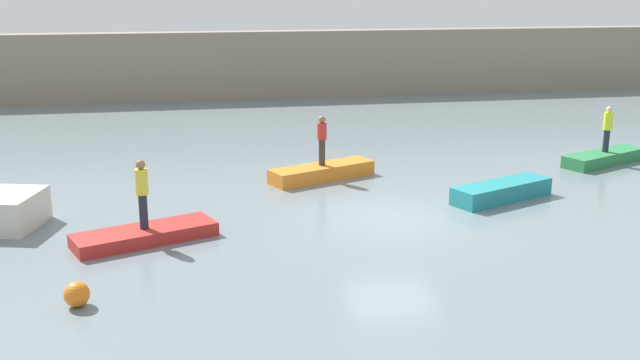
% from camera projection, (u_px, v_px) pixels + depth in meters
% --- Properties ---
extents(ground_plane, '(120.00, 120.00, 0.00)m').
position_uv_depth(ground_plane, '(392.00, 219.00, 21.38)').
color(ground_plane, slate).
extents(embankment_wall, '(80.00, 1.20, 3.70)m').
position_uv_depth(embankment_wall, '(285.00, 64.00, 42.46)').
color(embankment_wall, gray).
rests_on(embankment_wall, ground_plane).
extents(rowboat_red, '(3.83, 2.44, 0.35)m').
position_uv_depth(rowboat_red, '(145.00, 235.00, 19.54)').
color(rowboat_red, red).
rests_on(rowboat_red, ground_plane).
extents(rowboat_orange, '(3.80, 2.39, 0.48)m').
position_uv_depth(rowboat_orange, '(322.00, 172.00, 25.52)').
color(rowboat_orange, orange).
rests_on(rowboat_orange, ground_plane).
extents(rowboat_teal, '(3.54, 2.27, 0.54)m').
position_uv_depth(rowboat_teal, '(502.00, 191.00, 23.15)').
color(rowboat_teal, teal).
rests_on(rowboat_teal, ground_plane).
extents(rowboat_green, '(3.77, 2.43, 0.44)m').
position_uv_depth(rowboat_green, '(604.00, 158.00, 27.63)').
color(rowboat_green, '#2D7F47').
rests_on(rowboat_green, ground_plane).
extents(person_hiviz_shirt, '(0.32, 0.32, 1.68)m').
position_uv_depth(person_hiviz_shirt, '(608.00, 127.00, 27.33)').
color(person_hiviz_shirt, '#232838').
rests_on(person_hiviz_shirt, rowboat_green).
extents(person_red_shirt, '(0.32, 0.32, 1.68)m').
position_uv_depth(person_red_shirt, '(322.00, 138.00, 25.21)').
color(person_red_shirt, '#38332D').
rests_on(person_red_shirt, rowboat_orange).
extents(person_yellow_shirt, '(0.32, 0.32, 1.82)m').
position_uv_depth(person_yellow_shirt, '(142.00, 190.00, 19.22)').
color(person_yellow_shirt, '#232838').
rests_on(person_yellow_shirt, rowboat_red).
extents(mooring_buoy, '(0.54, 0.54, 0.54)m').
position_uv_depth(mooring_buoy, '(77.00, 294.00, 15.66)').
color(mooring_buoy, orange).
rests_on(mooring_buoy, ground_plane).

